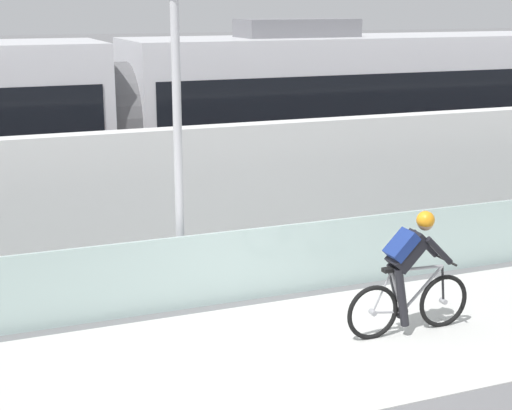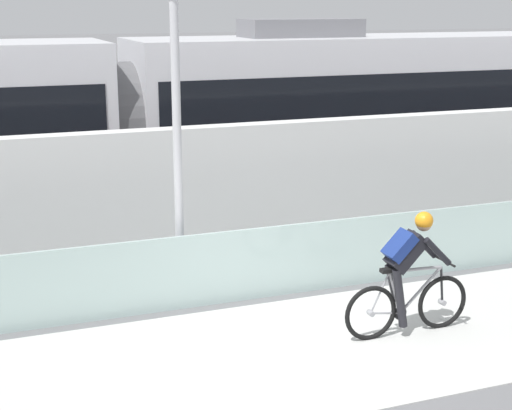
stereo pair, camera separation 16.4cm
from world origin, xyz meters
name	(u,v)px [view 1 (the left image)]	position (x,y,z in m)	size (l,w,h in m)	color
ground_plane	(319,348)	(0.00, 0.00, 0.00)	(200.00, 200.00, 0.00)	slate
bike_path_deck	(319,348)	(0.00, 0.00, 0.01)	(32.00, 3.20, 0.01)	silver
glass_parapet	(263,263)	(0.00, 1.85, 0.52)	(32.00, 0.05, 1.05)	#ADC6C1
concrete_barrier_wall	(221,194)	(0.00, 3.65, 1.12)	(32.00, 0.36, 2.25)	silver
tram_rail_near	(180,222)	(0.00, 6.13, 0.00)	(32.00, 0.08, 0.01)	#595654
tram_rail_far	(161,205)	(0.00, 7.57, 0.00)	(32.00, 0.08, 0.01)	#595654
tram	(116,123)	(-1.02, 6.85, 1.89)	(22.56, 2.54, 3.81)	silver
cyclist_on_bike	(410,274)	(1.26, 0.00, 0.80)	(1.77, 0.58, 1.61)	black
lamp_post_antenna	(176,68)	(-1.13, 2.15, 3.29)	(0.28, 0.28, 5.20)	gray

